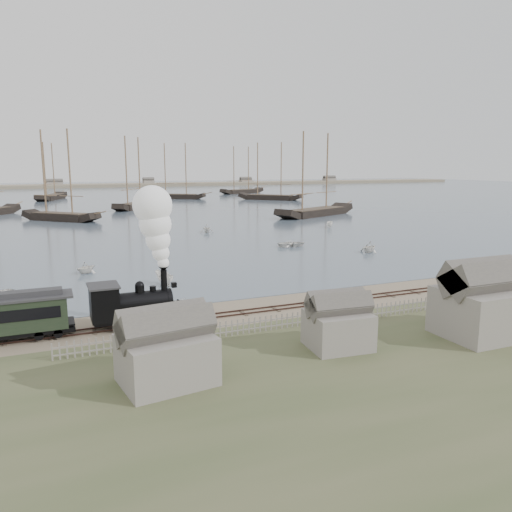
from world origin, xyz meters
name	(u,v)px	position (x,y,z in m)	size (l,w,h in m)	color
ground	(245,306)	(0.00, 0.00, 0.00)	(600.00, 600.00, 0.00)	gray
harbor_water	(87,196)	(0.00, 170.00, 0.03)	(600.00, 336.00, 0.06)	#4B5C6C
rail_track	(254,311)	(0.00, -2.00, 0.04)	(120.00, 1.80, 0.16)	#3A251F
picket_fence_west	(197,341)	(-6.50, -7.00, 0.00)	(19.00, 0.10, 1.20)	gray
picket_fence_east	(415,312)	(12.50, -7.50, 0.00)	(15.00, 0.10, 1.20)	gray
shed_left	(167,383)	(-10.00, -13.00, 0.00)	(5.00, 4.00, 4.10)	gray
shed_mid	(337,347)	(2.00, -12.00, 0.00)	(4.00, 3.50, 3.60)	gray
shed_right	(481,335)	(13.00, -14.00, 0.00)	(6.00, 5.00, 5.10)	gray
far_spit	(75,188)	(0.00, 250.00, 0.00)	(500.00, 20.00, 1.80)	gray
locomotive	(153,264)	(-8.44, -2.00, 4.78)	(8.35, 3.12, 10.40)	black
beached_dinghy	(184,304)	(-5.29, 1.18, 0.42)	(4.03, 2.88, 0.84)	white
rowboat_0	(11,294)	(-19.24, 10.91, 0.43)	(3.55, 2.53, 0.73)	white
rowboat_1	(86,267)	(-11.92, 19.30, 0.76)	(2.65, 2.29, 1.40)	white
rowboat_2	(164,278)	(-4.91, 10.39, 0.72)	(3.42, 1.29, 1.32)	white
rowboat_3	(292,244)	(18.36, 26.95, 0.50)	(4.28, 3.05, 0.89)	white
rowboat_4	(369,247)	(26.17, 18.19, 0.85)	(3.01, 2.60, 1.58)	white
rowboat_5	(330,225)	(35.75, 44.75, 0.65)	(3.08, 1.16, 1.19)	white
rowboat_7	(207,228)	(11.30, 47.36, 0.83)	(2.91, 2.51, 1.53)	white
schooner_2	(58,175)	(-12.64, 78.60, 10.06)	(19.28, 4.45, 20.00)	black
schooner_3	(134,173)	(7.58, 102.46, 10.06)	(19.38, 4.47, 20.00)	black
schooner_4	(316,174)	(44.89, 66.28, 10.06)	(26.08, 6.02, 20.00)	black
schooner_5	(270,171)	(57.78, 120.99, 10.06)	(23.03, 5.31, 20.00)	black
schooner_7	(50,171)	(-13.34, 151.48, 10.06)	(21.93, 5.06, 20.00)	black
schooner_8	(176,171)	(28.68, 138.49, 10.06)	(20.54, 4.74, 20.00)	black
schooner_9	(242,170)	(62.77, 161.05, 10.06)	(21.85, 5.04, 20.00)	black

